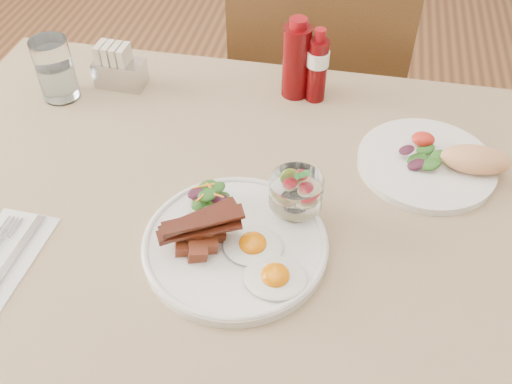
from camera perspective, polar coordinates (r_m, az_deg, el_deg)
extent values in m
cylinder|color=brown|center=(1.60, -17.27, 0.42)|extent=(0.06, 0.06, 0.71)
cube|color=brown|center=(0.93, 2.16, -3.45)|extent=(1.30, 0.85, 0.04)
cube|color=tan|center=(0.91, 2.20, -2.57)|extent=(1.33, 0.88, 0.00)
cylinder|color=brown|center=(1.70, -1.07, 0.19)|extent=(0.04, 0.04, 0.45)
cylinder|color=brown|center=(1.68, 11.00, -1.47)|extent=(0.04, 0.04, 0.45)
cylinder|color=brown|center=(1.97, 1.10, 7.44)|extent=(0.04, 0.04, 0.45)
cylinder|color=brown|center=(1.95, 11.60, 6.06)|extent=(0.04, 0.04, 0.45)
cube|color=brown|center=(1.67, 6.27, 9.53)|extent=(0.42, 0.42, 0.03)
cube|color=brown|center=(1.37, 6.05, 12.82)|extent=(0.42, 0.03, 0.46)
cylinder|color=silver|center=(0.86, -2.08, -5.32)|extent=(0.28, 0.28, 0.02)
ellipsoid|color=silver|center=(0.81, 1.94, -8.55)|extent=(0.11, 0.10, 0.01)
ellipsoid|color=orange|center=(0.80, 1.95, -8.32)|extent=(0.04, 0.04, 0.02)
ellipsoid|color=silver|center=(0.84, -0.32, -5.39)|extent=(0.11, 0.10, 0.01)
ellipsoid|color=orange|center=(0.84, -0.32, -5.14)|extent=(0.04, 0.04, 0.02)
cube|color=maroon|center=(0.85, -6.12, -4.27)|extent=(0.03, 0.03, 0.02)
cube|color=maroon|center=(0.84, -4.83, -5.13)|extent=(0.03, 0.03, 0.03)
cube|color=maroon|center=(0.84, -7.31, -5.48)|extent=(0.02, 0.02, 0.02)
cube|color=maroon|center=(0.85, -3.97, -4.09)|extent=(0.03, 0.03, 0.02)
cube|color=maroon|center=(0.83, -5.89, -5.90)|extent=(0.03, 0.03, 0.03)
cube|color=maroon|center=(0.86, -7.13, -3.98)|extent=(0.02, 0.02, 0.02)
cube|color=maroon|center=(0.83, -5.17, -3.77)|extent=(0.03, 0.03, 0.02)
cube|color=maroon|center=(0.83, -6.26, -4.13)|extent=(0.02, 0.02, 0.02)
cube|color=#4F1C0D|center=(0.83, -5.89, -3.51)|extent=(0.12, 0.08, 0.01)
cube|color=#4F1C0D|center=(0.82, -5.55, -3.70)|extent=(0.12, 0.07, 0.01)
cube|color=#4F1C0D|center=(0.83, -5.72, -2.63)|extent=(0.11, 0.09, 0.01)
cube|color=#4F1C0D|center=(0.82, -5.30, -2.83)|extent=(0.12, 0.07, 0.01)
ellipsoid|color=#1C4C14|center=(0.91, -4.79, -1.17)|extent=(0.04, 0.03, 0.01)
ellipsoid|color=#1C4C14|center=(0.91, -3.65, -0.70)|extent=(0.04, 0.03, 0.01)
ellipsoid|color=#361121|center=(0.91, -5.60, -0.37)|extent=(0.03, 0.02, 0.01)
ellipsoid|color=#1C4C14|center=(0.89, -4.66, -1.65)|extent=(0.04, 0.03, 0.01)
ellipsoid|color=#1C4C14|center=(0.89, -5.56, -1.15)|extent=(0.03, 0.02, 0.01)
ellipsoid|color=#361121|center=(0.89, -3.70, -0.83)|extent=(0.03, 0.02, 0.01)
ellipsoid|color=#1C4C14|center=(0.91, -4.87, 0.50)|extent=(0.04, 0.03, 0.01)
ellipsoid|color=#1C4C14|center=(0.90, -3.99, 0.40)|extent=(0.03, 0.02, 0.01)
ellipsoid|color=#361121|center=(0.89, -6.08, -0.11)|extent=(0.03, 0.02, 0.01)
ellipsoid|color=#1C4C14|center=(0.88, -4.87, -0.29)|extent=(0.03, 0.02, 0.01)
cylinder|color=orange|center=(0.89, -4.50, 0.28)|extent=(0.02, 0.03, 0.01)
cylinder|color=orange|center=(0.89, -5.26, 0.60)|extent=(0.03, 0.02, 0.01)
cylinder|color=orange|center=(0.88, -4.25, -0.18)|extent=(0.04, 0.01, 0.01)
cylinder|color=orange|center=(0.88, -5.26, -0.26)|extent=(0.02, 0.03, 0.01)
cylinder|color=white|center=(0.89, 3.90, -1.83)|extent=(0.05, 0.05, 0.01)
cylinder|color=white|center=(0.88, 3.93, -1.33)|extent=(0.02, 0.02, 0.02)
cylinder|color=white|center=(0.86, 4.03, 0.05)|extent=(0.08, 0.08, 0.05)
cylinder|color=#FCEDB2|center=(0.88, 3.27, 0.00)|extent=(0.02, 0.02, 0.01)
cylinder|color=#FCEDB2|center=(0.86, 4.88, -0.52)|extent=(0.02, 0.02, 0.01)
cylinder|color=#FCEDB2|center=(0.88, 4.17, 0.65)|extent=(0.02, 0.02, 0.01)
cylinder|color=#8AC83D|center=(0.86, 3.46, 1.23)|extent=(0.03, 0.03, 0.01)
cone|color=red|center=(0.84, 4.84, 0.38)|extent=(0.02, 0.02, 0.02)
cone|color=red|center=(0.85, 3.20, 0.91)|extent=(0.02, 0.02, 0.02)
cone|color=red|center=(0.86, 4.38, 1.83)|extent=(0.02, 0.02, 0.02)
ellipsoid|color=#2D7D33|center=(0.84, 4.40, 1.68)|extent=(0.02, 0.01, 0.00)
ellipsoid|color=#2D7D33|center=(0.84, 4.92, 1.84)|extent=(0.02, 0.01, 0.00)
cylinder|color=silver|center=(1.03, 16.64, 2.75)|extent=(0.24, 0.24, 0.01)
ellipsoid|color=#1C4C14|center=(1.02, 15.84, 3.14)|extent=(0.04, 0.04, 0.01)
ellipsoid|color=#1C4C14|center=(1.04, 16.60, 4.12)|extent=(0.04, 0.03, 0.01)
ellipsoid|color=#361121|center=(1.00, 15.74, 2.68)|extent=(0.04, 0.03, 0.01)
ellipsoid|color=#1C4C14|center=(1.00, 17.08, 2.69)|extent=(0.04, 0.03, 0.01)
ellipsoid|color=#1C4C14|center=(1.02, 17.75, 3.53)|extent=(0.03, 0.03, 0.01)
ellipsoid|color=#361121|center=(1.01, 14.82, 4.09)|extent=(0.03, 0.03, 0.01)
ellipsoid|color=red|center=(1.05, 16.34, 4.91)|extent=(0.04, 0.03, 0.02)
ellipsoid|color=tan|center=(1.02, 21.13, 3.15)|extent=(0.13, 0.09, 0.05)
cylinder|color=#4E0407|center=(1.13, 4.06, 12.86)|extent=(0.06, 0.06, 0.15)
cylinder|color=maroon|center=(1.09, 4.28, 16.49)|extent=(0.04, 0.04, 0.02)
cylinder|color=#4E0407|center=(1.12, 6.12, 12.00)|extent=(0.05, 0.05, 0.13)
cylinder|color=white|center=(1.11, 6.23, 13.16)|extent=(0.06, 0.06, 0.03)
cylinder|color=maroon|center=(1.09, 6.43, 15.32)|extent=(0.03, 0.03, 0.02)
cube|color=silver|center=(1.21, -13.40, 11.48)|extent=(0.10, 0.06, 0.05)
cube|color=#C1B088|center=(1.21, -15.10, 12.90)|extent=(0.02, 0.04, 0.06)
cube|color=#C1B088|center=(1.20, -14.39, 12.85)|extent=(0.02, 0.04, 0.06)
cube|color=#C1B088|center=(1.19, -13.67, 12.78)|extent=(0.02, 0.04, 0.06)
cube|color=#C1B088|center=(1.19, -12.94, 12.72)|extent=(0.02, 0.04, 0.06)
cylinder|color=white|center=(1.19, -19.45, 11.49)|extent=(0.07, 0.07, 0.12)
cylinder|color=silver|center=(1.20, -19.15, 10.48)|extent=(0.06, 0.06, 0.07)
cube|color=silver|center=(0.94, -24.07, -5.94)|extent=(0.11, 0.19, 0.00)
cube|color=silver|center=(0.92, -23.11, -6.06)|extent=(0.02, 0.17, 0.00)
cube|color=silver|center=(0.98, -23.95, -3.07)|extent=(0.00, 0.04, 0.00)
cube|color=silver|center=(0.97, -23.60, -3.15)|extent=(0.00, 0.04, 0.00)
cube|color=silver|center=(0.97, -23.25, -3.24)|extent=(0.00, 0.04, 0.00)
cube|color=silver|center=(0.96, -22.89, -3.32)|extent=(0.00, 0.04, 0.00)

